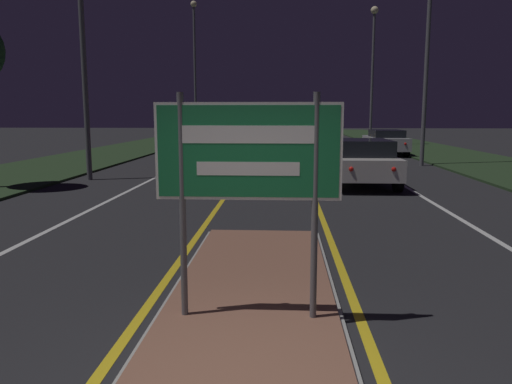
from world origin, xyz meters
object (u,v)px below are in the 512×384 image
Objects in this scene: car_approaching_1 at (234,137)px; car_receding_0 at (361,161)px; highway_sign at (248,162)px; car_approaching_0 at (214,153)px; streetlight_right_far at (373,58)px; streetlight_left_far at (195,60)px; car_receding_1 at (385,141)px; streetlight_right_near at (429,13)px; car_approaching_2 at (211,132)px.

car_receding_0 is at bearing -70.96° from car_approaching_1.
highway_sign reaches higher than car_approaching_1.
highway_sign is at bearing -80.77° from car_approaching_0.
car_approaching_0 is (-8.97, -16.93, -5.47)m from streetlight_right_far.
streetlight_left_far reaches higher than car_receding_0.
streetlight_left_far is (-6.30, 33.00, 4.55)m from highway_sign.
car_receding_1 is at bearing -23.41° from car_approaching_1.
streetlight_right_near is 14.21m from streetlight_right_far.
streetlight_left_far is at bearing 100.81° from highway_sign.
streetlight_right_near reaches higher than car_receding_0.
car_approaching_1 is 10.94m from car_approaching_2.
car_receding_0 is 17.24m from car_approaching_1.
car_approaching_1 is at bearing 132.96° from streetlight_right_near.
streetlight_right_near is at bearing -47.04° from car_approaching_1.
streetlight_right_far is at bearing 89.35° from streetlight_right_near.
car_approaching_1 is (-2.80, 27.11, -0.98)m from highway_sign.
streetlight_right_far reaches higher than car_approaching_0.
highway_sign is at bearing -81.18° from car_approaching_2.
highway_sign reaches higher than car_approaching_2.
car_receding_1 is (12.38, -9.74, -5.55)m from streetlight_left_far.
streetlight_left_far is at bearing 141.80° from car_receding_1.
car_approaching_1 is 0.93× the size of car_approaching_2.
streetlight_right_near is (6.46, 17.16, 4.72)m from highway_sign.
car_approaching_0 is at bearing -77.98° from streetlight_left_far.
car_approaching_1 is (-5.63, 16.30, -0.01)m from car_receding_0.
car_receding_0 is 0.92× the size of car_receding_1.
car_approaching_1 is at bearing 92.06° from car_approaching_0.
car_approaching_2 reaches higher than car_receding_1.
car_approaching_1 reaches higher than car_receding_1.
car_receding_1 is 12.20m from car_approaching_0.
highway_sign is 0.54× the size of car_receding_0.
streetlight_right_near reaches higher than car_approaching_2.
car_approaching_0 is at bearing -87.94° from car_approaching_1.
car_receding_0 is 28.17m from car_approaching_2.
streetlight_left_far reaches higher than car_approaching_1.
car_approaching_1 reaches higher than car_approaching_2.
car_approaching_2 is (-3.49, 23.19, 0.07)m from car_approaching_0.
streetlight_right_far is 2.24× the size of car_approaching_1.
car_approaching_1 is (-9.26, 9.95, -5.69)m from streetlight_right_near.
streetlight_left_far is 16.70m from car_receding_1.
streetlight_left_far is at bearing 112.35° from car_receding_0.
car_approaching_2 is at bearing 153.34° from streetlight_right_far.
streetlight_right_near is at bearing 17.22° from car_approaching_0.
streetlight_left_far is at bearing 172.77° from streetlight_right_far.
car_receding_1 is (-0.54, -8.10, -5.44)m from streetlight_right_far.
car_approaching_2 reaches higher than car_receding_0.
car_approaching_2 is at bearing 106.11° from car_approaching_1.
streetlight_right_far is at bearing 86.16° from car_receding_1.
highway_sign is 0.50× the size of car_receding_1.
streetlight_right_far reaches higher than highway_sign.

